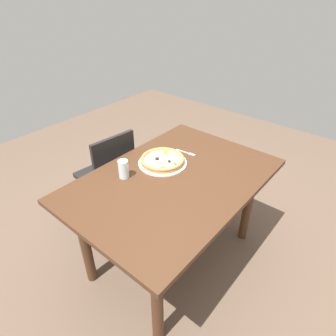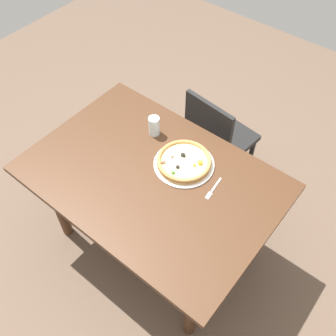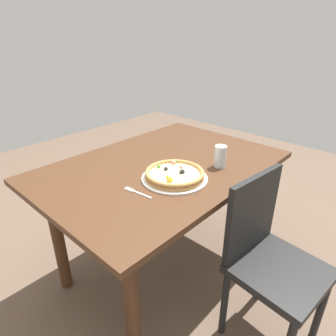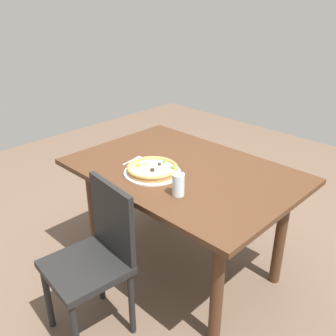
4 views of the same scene
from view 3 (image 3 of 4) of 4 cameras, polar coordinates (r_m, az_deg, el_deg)
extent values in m
plane|color=brown|center=(2.14, -0.98, -18.29)|extent=(6.00, 6.00, 0.00)
cube|color=#472B19|center=(1.71, -1.17, 0.26)|extent=(1.41, 0.97, 0.03)
cylinder|color=#472B19|center=(1.45, -7.15, -24.82)|extent=(0.07, 0.07, 0.74)
cylinder|color=#472B19|center=(2.14, 15.90, -7.05)|extent=(0.07, 0.07, 0.74)
cylinder|color=#472B19|center=(1.88, -20.81, -12.84)|extent=(0.07, 0.07, 0.74)
cylinder|color=#472B19|center=(2.45, 2.21, -1.64)|extent=(0.07, 0.07, 0.74)
cylinder|color=black|center=(1.79, 27.83, -23.26)|extent=(0.04, 0.04, 0.43)
cylinder|color=black|center=(1.87, 17.90, -18.64)|extent=(0.04, 0.04, 0.43)
cylinder|color=black|center=(1.67, 11.04, -24.65)|extent=(0.04, 0.04, 0.43)
cube|color=black|center=(1.55, 21.12, -18.43)|extent=(0.44, 0.44, 0.04)
cube|color=black|center=(1.47, 16.26, -8.68)|extent=(0.38, 0.07, 0.42)
cylinder|color=white|center=(1.53, 1.31, -2.02)|extent=(0.35, 0.35, 0.01)
cylinder|color=#B78447|center=(1.53, 1.31, -1.55)|extent=(0.31, 0.31, 0.02)
cylinder|color=beige|center=(1.52, 1.32, -1.15)|extent=(0.27, 0.27, 0.01)
torus|color=#B78447|center=(1.52, 1.32, -0.91)|extent=(0.31, 0.31, 0.02)
sphere|color=#262626|center=(1.52, 2.60, -0.88)|extent=(0.02, 0.02, 0.02)
sphere|color=#4C9E38|center=(1.58, -1.81, 0.29)|extent=(0.02, 0.02, 0.02)
sphere|color=#E58C7F|center=(1.62, 1.10, 1.11)|extent=(0.03, 0.03, 0.03)
sphere|color=gold|center=(1.47, -0.17, -1.78)|extent=(0.02, 0.02, 0.02)
sphere|color=#262626|center=(1.55, -0.43, -0.16)|extent=(0.02, 0.02, 0.02)
sphere|color=gold|center=(1.44, 0.39, -2.29)|extent=(0.03, 0.03, 0.03)
sphere|color=#4C9E38|center=(1.63, 1.15, 1.13)|extent=(0.03, 0.03, 0.03)
sphere|color=#E58C7F|center=(1.58, 2.55, 0.21)|extent=(0.02, 0.02, 0.02)
sphere|color=#262626|center=(1.52, 2.82, -0.71)|extent=(0.03, 0.03, 0.03)
cube|color=silver|center=(1.40, -5.05, -5.23)|extent=(0.02, 0.11, 0.00)
cube|color=silver|center=(1.45, -7.61, -4.18)|extent=(0.03, 0.05, 0.00)
cylinder|color=silver|center=(1.68, 10.23, 2.27)|extent=(0.07, 0.07, 0.13)
camera|label=1|loc=(3.14, 1.67, 32.77)|focal=30.87mm
camera|label=2|loc=(2.31, -55.19, 43.28)|focal=41.63mm
camera|label=4|loc=(2.60, 59.50, 20.94)|focal=40.23mm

